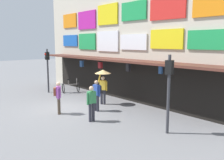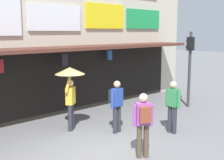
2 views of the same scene
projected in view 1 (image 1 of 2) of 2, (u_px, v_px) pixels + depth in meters
The scene contains 9 objects.
ground_plane at pixel (67, 108), 13.81m from camera, with size 80.00×80.00×0.00m, color slate.
shopfront at pixel (127, 38), 16.12m from camera, with size 18.00×2.60×8.00m.
traffic_light_near at pixel (47, 64), 17.89m from camera, with size 0.30×0.33×3.20m.
traffic_light_far at pixel (169, 81), 9.73m from camera, with size 0.32×0.35×3.20m.
bicycle_parked at pixel (71, 87), 18.13m from camera, with size 1.03×1.32×1.05m.
pedestrian_in_yellow at pixel (97, 93), 13.15m from camera, with size 0.53×0.39×1.68m.
pedestrian_with_umbrella at pixel (103, 77), 14.50m from camera, with size 0.96×0.96×2.08m.
pedestrian_in_blue at pixel (58, 95), 12.60m from camera, with size 0.48×0.47×1.68m.
pedestrian_in_white at pixel (92, 102), 11.41m from camera, with size 0.22×0.53×1.68m.
Camera 1 is at (11.89, -6.70, 3.67)m, focal length 39.43 mm.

